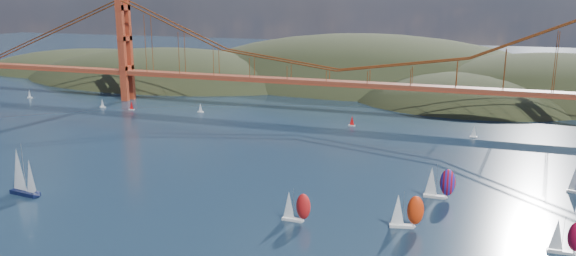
% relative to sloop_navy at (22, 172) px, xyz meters
% --- Properties ---
extents(headlands, '(725.00, 225.00, 96.00)m').
position_rel_sloop_navy_xyz_m(headlands, '(104.88, 237.96, -19.38)').
color(headlands, black).
rests_on(headlands, ground).
extents(bridge, '(552.00, 12.00, 55.00)m').
position_rel_sloop_navy_xyz_m(bridge, '(58.19, 139.68, 25.31)').
color(bridge, brown).
rests_on(bridge, ground).
extents(sloop_navy, '(10.36, 6.24, 15.68)m').
position_rel_sloop_navy_xyz_m(sloop_navy, '(0.00, 0.00, 0.00)').
color(sloop_navy, black).
rests_on(sloop_navy, ground).
extents(racer_0, '(7.77, 3.17, 8.92)m').
position_rel_sloop_navy_xyz_m(racer_0, '(82.36, 7.55, -2.70)').
color(racer_0, silver).
rests_on(racer_0, ground).
extents(racer_1, '(8.71, 4.71, 9.77)m').
position_rel_sloop_navy_xyz_m(racer_1, '(110.10, 12.88, -2.30)').
color(racer_1, silver).
rests_on(racer_1, ground).
extents(racer_2, '(7.90, 3.19, 9.10)m').
position_rel_sloop_navy_xyz_m(racer_2, '(146.59, 9.99, -2.62)').
color(racer_2, silver).
rests_on(racer_2, ground).
extents(racer_rwb, '(8.82, 3.54, 10.19)m').
position_rel_sloop_navy_xyz_m(racer_rwb, '(116.24, 37.43, -2.10)').
color(racer_rwb, silver).
rests_on(racer_rwb, ground).
extents(distant_boat_0, '(3.00, 2.00, 4.70)m').
position_rel_sloop_navy_xyz_m(distant_boat_0, '(-116.87, 126.24, -4.51)').
color(distant_boat_0, silver).
rests_on(distant_boat_0, ground).
extents(distant_boat_1, '(3.00, 2.00, 4.70)m').
position_rel_sloop_navy_xyz_m(distant_boat_1, '(-60.24, 116.72, -4.51)').
color(distant_boat_1, silver).
rests_on(distant_boat_1, ground).
extents(distant_boat_2, '(3.00, 2.00, 4.70)m').
position_rel_sloop_navy_xyz_m(distant_boat_2, '(-42.18, 116.36, -4.51)').
color(distant_boat_2, silver).
rests_on(distant_boat_2, ground).
extents(distant_boat_3, '(3.00, 2.00, 4.70)m').
position_rel_sloop_navy_xyz_m(distant_boat_3, '(-6.24, 122.80, -4.51)').
color(distant_boat_3, silver).
rests_on(distant_boat_3, ground).
extents(distant_boat_8, '(3.00, 2.00, 4.70)m').
position_rel_sloop_navy_xyz_m(distant_boat_8, '(124.34, 114.81, -4.51)').
color(distant_boat_8, silver).
rests_on(distant_boat_8, ground).
extents(distant_boat_9, '(3.00, 2.00, 4.70)m').
position_rel_sloop_navy_xyz_m(distant_boat_9, '(72.14, 118.47, -4.51)').
color(distant_boat_9, silver).
rests_on(distant_boat_9, ground).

